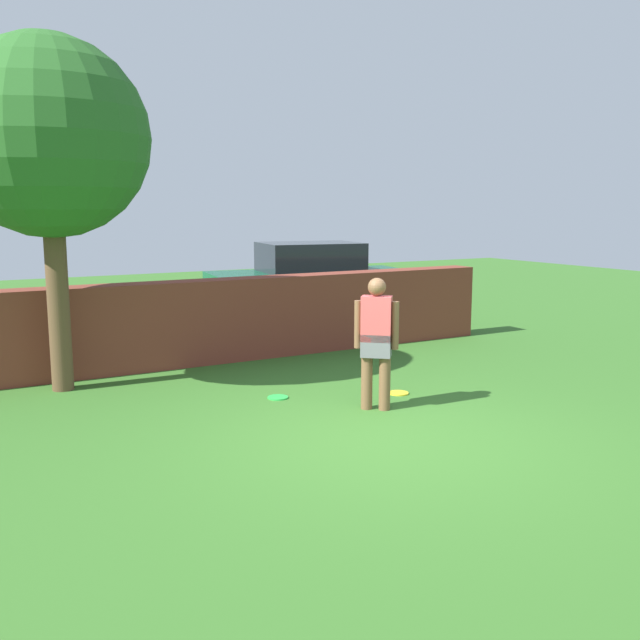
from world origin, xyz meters
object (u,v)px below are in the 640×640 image
(frisbee_green, at_px, (278,397))
(frisbee_yellow, at_px, (398,393))
(person, at_px, (376,337))
(car, at_px, (310,283))
(tree, at_px, (49,139))

(frisbee_green, xyz_separation_m, frisbee_yellow, (1.49, -0.60, 0.00))
(person, xyz_separation_m, frisbee_green, (-0.82, 1.05, -0.89))
(car, relative_size, frisbee_green, 16.30)
(person, relative_size, frisbee_yellow, 6.00)
(person, height_order, frisbee_green, person)
(person, bearing_deg, frisbee_yellow, -105.54)
(tree, xyz_separation_m, frisbee_yellow, (3.84, -2.42, -3.31))
(frisbee_green, bearing_deg, tree, 142.11)
(car, distance_m, frisbee_green, 5.97)
(tree, relative_size, car, 1.05)
(person, height_order, frisbee_yellow, person)
(frisbee_green, relative_size, frisbee_yellow, 1.00)
(frisbee_yellow, bearing_deg, tree, 147.75)
(tree, bearing_deg, frisbee_yellow, -32.25)
(tree, relative_size, frisbee_yellow, 17.18)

